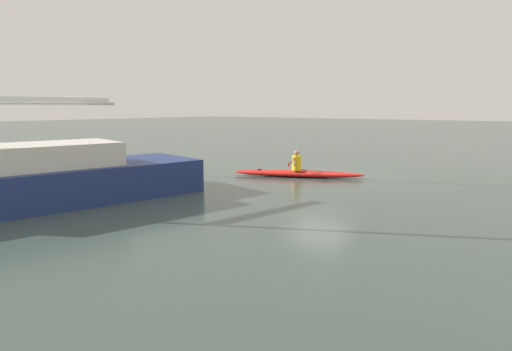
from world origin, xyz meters
TOP-DOWN VIEW (x-y plane):
  - ground_plane at (0.00, 0.00)m, footprint 160.00×160.00m
  - kayak at (0.51, 0.85)m, footprint 4.90×2.85m
  - kayaker at (0.59, 0.88)m, footprint 1.05×2.12m
  - sailboat_navy_hull at (4.00, 10.12)m, footprint 5.03×11.62m

SIDE VIEW (x-z plane):
  - ground_plane at x=0.00m, z-range 0.00..0.00m
  - kayak at x=0.51m, z-range 0.00..0.26m
  - kayaker at x=0.59m, z-range 0.20..0.99m
  - sailboat_navy_hull at x=4.00m, z-range -6.92..8.34m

